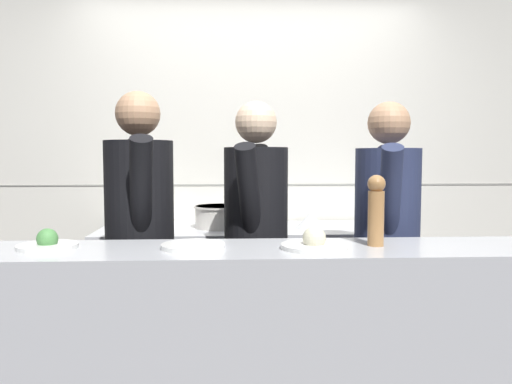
# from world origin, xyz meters

# --- Properties ---
(wall_back_tiled) EXTENTS (8.00, 0.06, 2.60)m
(wall_back_tiled) POSITION_xyz_m (0.00, 1.39, 1.30)
(wall_back_tiled) COLOR silver
(wall_back_tiled) RESTS_ON ground_plane
(oven_range) EXTENTS (0.99, 0.71, 0.89)m
(oven_range) POSITION_xyz_m (-0.50, 0.99, 0.45)
(oven_range) COLOR #232326
(oven_range) RESTS_ON ground_plane
(prep_counter) EXTENTS (1.00, 0.65, 0.89)m
(prep_counter) POSITION_xyz_m (0.51, 0.99, 0.44)
(prep_counter) COLOR #B7BABF
(prep_counter) RESTS_ON ground_plane
(pass_counter) EXTENTS (2.48, 0.45, 0.99)m
(pass_counter) POSITION_xyz_m (0.01, -0.31, 0.49)
(pass_counter) COLOR #B7BABF
(pass_counter) RESTS_ON ground_plane
(stock_pot) EXTENTS (0.31, 0.31, 0.18)m
(stock_pot) POSITION_xyz_m (-0.75, 1.01, 0.99)
(stock_pot) COLOR beige
(stock_pot) RESTS_ON oven_range
(sauce_pot) EXTENTS (0.34, 0.34, 0.15)m
(sauce_pot) POSITION_xyz_m (-0.22, 0.98, 0.97)
(sauce_pot) COLOR beige
(sauce_pot) RESTS_ON oven_range
(mixing_bowl_steel) EXTENTS (0.20, 0.20, 0.11)m
(mixing_bowl_steel) POSITION_xyz_m (0.38, 0.94, 0.94)
(mixing_bowl_steel) COLOR #B7BABF
(mixing_bowl_steel) RESTS_ON prep_counter
(plated_dish_main) EXTENTS (0.24, 0.24, 0.08)m
(plated_dish_main) POSITION_xyz_m (-0.88, -0.28, 1.01)
(plated_dish_main) COLOR white
(plated_dish_main) RESTS_ON pass_counter
(plated_dish_appetiser) EXTENTS (0.26, 0.26, 0.02)m
(plated_dish_appetiser) POSITION_xyz_m (-0.30, -0.30, 1.00)
(plated_dish_appetiser) COLOR white
(plated_dish_appetiser) RESTS_ON pass_counter
(plated_dish_dessert) EXTENTS (0.27, 0.27, 0.09)m
(plated_dish_dessert) POSITION_xyz_m (0.19, -0.34, 1.02)
(plated_dish_dessert) COLOR white
(plated_dish_dessert) RESTS_ON pass_counter
(pepper_mill) EXTENTS (0.07, 0.07, 0.29)m
(pepper_mill) POSITION_xyz_m (0.45, -0.29, 1.15)
(pepper_mill) COLOR #AD7A47
(pepper_mill) RESTS_ON pass_counter
(chef_head_cook) EXTENTS (0.41, 0.74, 1.68)m
(chef_head_cook) POSITION_xyz_m (-0.61, 0.24, 0.94)
(chef_head_cook) COLOR black
(chef_head_cook) RESTS_ON ground_plane
(chef_sous) EXTENTS (0.40, 0.72, 1.65)m
(chef_sous) POSITION_xyz_m (-0.01, 0.31, 0.92)
(chef_sous) COLOR black
(chef_sous) RESTS_ON ground_plane
(chef_line) EXTENTS (0.41, 0.72, 1.64)m
(chef_line) POSITION_xyz_m (0.67, 0.24, 0.91)
(chef_line) COLOR black
(chef_line) RESTS_ON ground_plane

